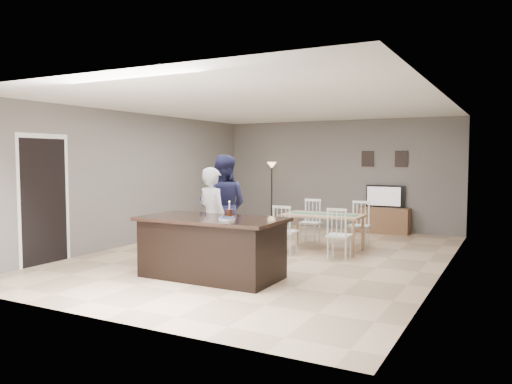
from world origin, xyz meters
The scene contains 14 objects.
floor centered at (0.00, 0.00, 0.00)m, with size 8.00×8.00×0.00m, color #D0AB85.
room_shell centered at (0.00, 0.00, 1.68)m, with size 8.00×8.00×8.00m.
kitchen_island centered at (0.00, -1.80, 0.45)m, with size 2.15×1.10×0.90m.
tv_console centered at (1.20, 3.77, 0.30)m, with size 1.20×0.40×0.60m, color brown.
television centered at (1.20, 3.84, 0.86)m, with size 0.91×0.12×0.53m, color black.
tv_screen_glow centered at (1.20, 3.76, 0.87)m, with size 0.78×0.78×0.00m, color orange.
picture_frames centered at (1.15, 3.98, 1.75)m, with size 1.10×0.02×0.38m.
doorway centered at (-2.99, -2.30, 1.26)m, with size 0.00×2.10×2.65m.
woman centered at (-0.34, -1.25, 0.81)m, with size 0.59×0.39×1.63m, color silver.
man centered at (-0.64, -0.45, 0.92)m, with size 0.89×0.69×1.83m, color #1B1C3D.
birthday_cake centered at (0.16, -1.56, 0.95)m, with size 0.15×0.15×0.23m.
plate_stack centered at (0.37, -1.98, 0.92)m, with size 0.24×0.24×0.04m.
dining_table centered at (0.72, 1.00, 0.58)m, with size 1.52×1.72×0.91m.
floor_lamp centered at (-1.66, 3.62, 1.29)m, with size 0.25×0.25×1.66m.
Camera 1 is at (4.00, -7.97, 1.79)m, focal length 35.00 mm.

